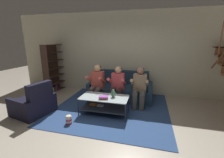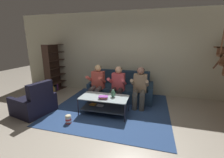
# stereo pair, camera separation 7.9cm
# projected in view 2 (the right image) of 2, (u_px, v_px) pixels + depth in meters

# --- Properties ---
(ground) EXTENTS (16.80, 16.80, 0.00)m
(ground) POSITION_uv_depth(u_px,v_px,m) (102.00, 125.00, 3.49)
(ground) COLOR #AFA593
(back_partition) EXTENTS (8.40, 0.12, 2.90)m
(back_partition) POSITION_uv_depth(u_px,v_px,m) (124.00, 54.00, 5.43)
(back_partition) COLOR beige
(back_partition) RESTS_ON ground
(couch) EXTENTS (2.08, 0.94, 0.90)m
(couch) POSITION_uv_depth(u_px,v_px,m) (121.00, 90.00, 5.10)
(couch) COLOR navy
(couch) RESTS_ON ground
(person_seated_left) EXTENTS (0.50, 0.58, 1.19)m
(person_seated_left) POSITION_uv_depth(u_px,v_px,m) (97.00, 82.00, 4.66)
(person_seated_left) COLOR #564948
(person_seated_left) RESTS_ON ground
(person_seated_middle) EXTENTS (0.50, 0.58, 1.16)m
(person_seated_middle) POSITION_uv_depth(u_px,v_px,m) (118.00, 84.00, 4.49)
(person_seated_middle) COLOR #2F2527
(person_seated_middle) RESTS_ON ground
(person_seated_right) EXTENTS (0.50, 0.58, 1.17)m
(person_seated_right) POSITION_uv_depth(u_px,v_px,m) (140.00, 86.00, 4.32)
(person_seated_right) COLOR #545149
(person_seated_right) RESTS_ON ground
(coffee_table) EXTENTS (1.26, 0.64, 0.47)m
(coffee_table) POSITION_uv_depth(u_px,v_px,m) (104.00, 102.00, 3.98)
(coffee_table) COLOR #AEC1C5
(coffee_table) RESTS_ON ground
(area_rug) EXTENTS (3.19, 3.20, 0.01)m
(area_rug) POSITION_uv_depth(u_px,v_px,m) (113.00, 106.00, 4.49)
(area_rug) COLOR navy
(area_rug) RESTS_ON ground
(vase) EXTENTS (0.12, 0.12, 0.20)m
(vase) POSITION_uv_depth(u_px,v_px,m) (113.00, 94.00, 3.89)
(vase) COLOR #447A5B
(vase) RESTS_ON coffee_table
(book_stack) EXTENTS (0.27, 0.22, 0.07)m
(book_stack) POSITION_uv_depth(u_px,v_px,m) (103.00, 97.00, 3.80)
(book_stack) COLOR #963294
(book_stack) RESTS_ON coffee_table
(bookshelf) EXTENTS (0.40, 1.03, 1.77)m
(bookshelf) POSITION_uv_depth(u_px,v_px,m) (55.00, 70.00, 5.87)
(bookshelf) COLOR #422C23
(bookshelf) RESTS_ON ground
(armchair) EXTENTS (1.02, 1.05, 0.89)m
(armchair) POSITION_uv_depth(u_px,v_px,m) (35.00, 103.00, 4.02)
(armchair) COLOR black
(armchair) RESTS_ON ground
(popcorn_tub) EXTENTS (0.14, 0.14, 0.22)m
(popcorn_tub) POSITION_uv_depth(u_px,v_px,m) (68.00, 119.00, 3.53)
(popcorn_tub) COLOR red
(popcorn_tub) RESTS_ON ground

